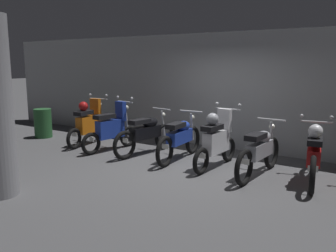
{
  "coord_description": "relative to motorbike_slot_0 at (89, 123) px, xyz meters",
  "views": [
    {
      "loc": [
        3.54,
        -6.0,
        2.12
      ],
      "look_at": [
        -0.7,
        0.43,
        0.75
      ],
      "focal_mm": 38.34,
      "sensor_mm": 36.0,
      "label": 1
    }
  ],
  "objects": [
    {
      "name": "motorbike_slot_5",
      "position": [
        4.63,
        -0.15,
        -0.08
      ],
      "size": [
        0.56,
        1.95,
        1.03
      ],
      "color": "black",
      "rests_on": "ground"
    },
    {
      "name": "motorbike_slot_6",
      "position": [
        5.55,
        0.03,
        -0.04
      ],
      "size": [
        0.62,
        1.93,
        1.15
      ],
      "color": "black",
      "rests_on": "ground"
    },
    {
      "name": "ground_plane",
      "position": [
        3.24,
        -0.53,
        -0.57
      ],
      "size": [
        80.0,
        80.0,
        0.0
      ],
      "primitive_type": "plane",
      "color": "#4C4C4F"
    },
    {
      "name": "trash_bin",
      "position": [
        -1.75,
        -0.08,
        -0.16
      ],
      "size": [
        0.49,
        0.49,
        0.82
      ],
      "primitive_type": "cylinder",
      "color": "#26592D",
      "rests_on": "ground"
    },
    {
      "name": "motorbike_slot_3",
      "position": [
        2.78,
        0.03,
        -0.08
      ],
      "size": [
        0.56,
        1.95,
        1.03
      ],
      "color": "black",
      "rests_on": "ground"
    },
    {
      "name": "back_wall",
      "position": [
        3.24,
        1.73,
        0.85
      ],
      "size": [
        16.0,
        0.3,
        2.84
      ],
      "primitive_type": "cube",
      "color": "#9EA0A3",
      "rests_on": "ground"
    },
    {
      "name": "motorbike_slot_2",
      "position": [
        1.86,
        0.02,
        -0.08
      ],
      "size": [
        0.56,
        1.94,
        1.03
      ],
      "color": "black",
      "rests_on": "ground"
    },
    {
      "name": "motorbike_slot_0",
      "position": [
        0.0,
        0.0,
        0.0
      ],
      "size": [
        0.58,
        1.67,
        1.29
      ],
      "color": "black",
      "rests_on": "ground"
    },
    {
      "name": "motorbike_slot_4",
      "position": [
        3.71,
        -0.08,
        0.0
      ],
      "size": [
        0.59,
        1.68,
        1.29
      ],
      "color": "black",
      "rests_on": "ground"
    },
    {
      "name": "motorbike_slot_1",
      "position": [
        0.93,
        -0.15,
        -0.04
      ],
      "size": [
        0.58,
        1.68,
        1.29
      ],
      "color": "black",
      "rests_on": "ground"
    }
  ]
}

